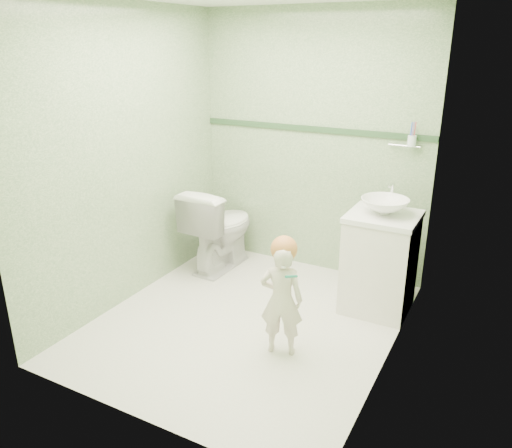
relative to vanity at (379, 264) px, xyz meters
The scene contains 12 objects.
ground 1.16m from the vanity, 140.19° to the right, with size 2.50×2.50×0.00m, color white.
room_shell 1.35m from the vanity, 140.19° to the right, with size 2.50×2.54×2.40m.
trim_stripe 1.38m from the vanity, 147.36° to the left, with size 2.20×0.02×0.05m, color #2C4C2C.
vanity is the anchor object (origin of this frame).
counter 0.41m from the vanity, ahead, with size 0.54×0.52×0.04m, color white.
basin 0.49m from the vanity, ahead, with size 0.37×0.37×0.13m, color white.
faucet 0.60m from the vanity, 90.00° to the left, with size 0.03×0.13×0.18m.
cup_holder 1.05m from the vanity, 83.75° to the left, with size 0.26×0.07×0.21m.
toilet 1.58m from the vanity, behind, with size 0.46×0.80×0.82m, color white.
toddler 1.03m from the vanity, 115.00° to the right, with size 0.30×0.20×0.82m, color beige.
hair_cap 1.08m from the vanity, 115.60° to the right, with size 0.18×0.18×0.18m, color #C7783C.
teal_toothbrush 1.11m from the vanity, 107.67° to the right, with size 0.10×0.14×0.08m.
Camera 1 is at (1.70, -3.03, 2.10)m, focal length 35.20 mm.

